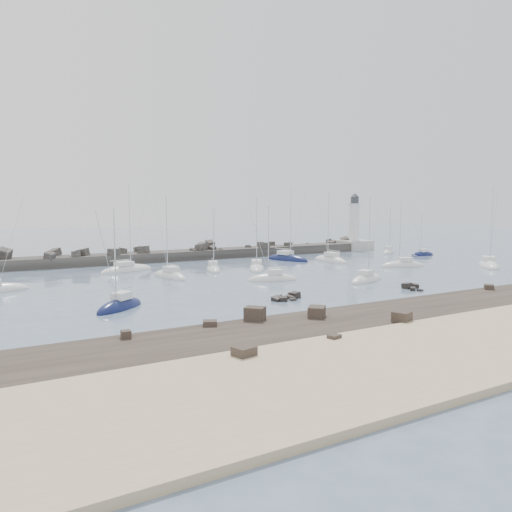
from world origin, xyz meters
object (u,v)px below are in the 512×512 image
(sailboat_5, at_px, (272,280))
(sailboat_9, at_px, (403,266))
(sailboat_12, at_px, (389,253))
(sailboat_14, at_px, (422,255))
(sailboat_6, at_px, (257,269))
(sailboat_13, at_px, (213,270))
(sailboat_3, at_px, (170,277))
(lighthouse, at_px, (354,237))
(sailboat_8, at_px, (287,259))
(sailboat_11, at_px, (489,266))
(sailboat_2, at_px, (120,307))
(sailboat_7, at_px, (366,280))
(sailboat_4, at_px, (127,271))
(sailboat_10, at_px, (330,261))

(sailboat_5, distance_m, sailboat_9, 28.97)
(sailboat_12, relative_size, sailboat_14, 1.12)
(sailboat_6, distance_m, sailboat_13, 7.37)
(sailboat_6, bearing_deg, sailboat_3, -175.05)
(lighthouse, xyz_separation_m, sailboat_6, (-40.40, -21.49, -2.95))
(sailboat_8, bearing_deg, sailboat_9, -58.11)
(lighthouse, xyz_separation_m, sailboat_11, (-2.57, -38.80, -2.94))
(sailboat_5, bearing_deg, sailboat_2, -160.31)
(sailboat_3, height_order, sailboat_9, sailboat_3)
(sailboat_3, xyz_separation_m, sailboat_8, (28.75, 11.07, 0.00))
(sailboat_9, bearing_deg, sailboat_7, -151.44)
(sailboat_4, xyz_separation_m, sailboat_12, (60.68, 1.16, 0.02))
(sailboat_9, height_order, sailboat_11, sailboat_11)
(sailboat_5, distance_m, sailboat_12, 50.27)
(sailboat_3, xyz_separation_m, sailboat_4, (-3.65, 10.41, -0.02))
(sailboat_12, bearing_deg, sailboat_2, -156.20)
(sailboat_9, bearing_deg, sailboat_4, 157.31)
(sailboat_12, xyz_separation_m, sailboat_14, (2.28, -7.66, -0.01))
(sailboat_9, bearing_deg, sailboat_14, 32.90)
(sailboat_7, distance_m, sailboat_13, 25.81)
(sailboat_10, bearing_deg, sailboat_3, -172.01)
(sailboat_12, bearing_deg, lighthouse, 92.97)
(sailboat_4, relative_size, sailboat_14, 1.52)
(sailboat_8, distance_m, sailboat_12, 28.28)
(sailboat_3, distance_m, sailboat_14, 59.43)
(sailboat_6, relative_size, sailboat_13, 1.16)
(lighthouse, relative_size, sailboat_4, 0.95)
(sailboat_2, relative_size, sailboat_9, 0.92)
(sailboat_3, relative_size, sailboat_11, 0.87)
(sailboat_3, bearing_deg, sailboat_6, 4.95)
(sailboat_6, distance_m, sailboat_7, 20.32)
(sailboat_3, xyz_separation_m, sailboat_5, (11.82, -10.41, -0.00))
(sailboat_2, relative_size, sailboat_11, 0.76)
(sailboat_2, xyz_separation_m, sailboat_3, (12.69, 19.18, -0.01))
(sailboat_4, relative_size, sailboat_13, 1.34)
(sailboat_4, xyz_separation_m, sailboat_9, (44.35, -18.54, 0.01))
(sailboat_8, relative_size, sailboat_11, 1.03)
(sailboat_5, height_order, sailboat_7, sailboat_7)
(sailboat_3, height_order, sailboat_5, sailboat_3)
(sailboat_3, height_order, sailboat_8, sailboat_8)
(sailboat_6, distance_m, sailboat_11, 41.60)
(sailboat_7, relative_size, sailboat_11, 0.86)
(sailboat_3, height_order, sailboat_6, sailboat_3)
(sailboat_6, bearing_deg, sailboat_9, -21.12)
(sailboat_6, bearing_deg, lighthouse, 28.02)
(sailboat_6, height_order, sailboat_8, sailboat_8)
(sailboat_6, height_order, sailboat_14, sailboat_6)
(sailboat_6, relative_size, sailboat_9, 1.05)
(sailboat_14, bearing_deg, sailboat_9, -147.10)
(sailboat_2, bearing_deg, sailboat_12, 23.80)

